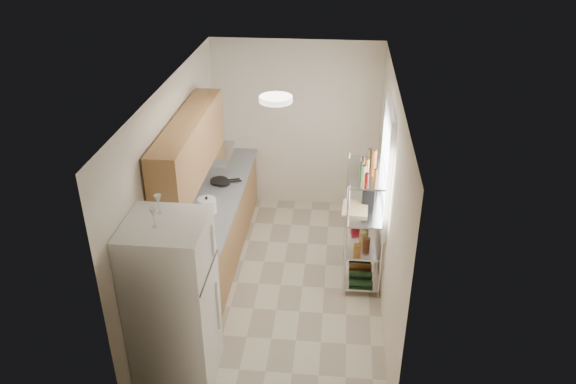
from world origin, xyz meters
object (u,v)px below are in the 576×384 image
(frying_pan_large, at_px, (219,181))
(cutting_board, at_px, (355,209))
(rice_cooker, at_px, (207,206))
(espresso_machine, at_px, (369,193))
(refrigerator, at_px, (173,303))

(frying_pan_large, height_order, cutting_board, cutting_board)
(cutting_board, bearing_deg, rice_cooker, -178.42)
(frying_pan_large, relative_size, espresso_machine, 0.95)
(espresso_machine, bearing_deg, frying_pan_large, 170.41)
(rice_cooker, distance_m, frying_pan_large, 0.81)
(refrigerator, height_order, espresso_machine, refrigerator)
(refrigerator, relative_size, espresso_machine, 7.05)
(rice_cooker, relative_size, frying_pan_large, 0.94)
(refrigerator, bearing_deg, frying_pan_large, 91.80)
(cutting_board, relative_size, espresso_machine, 1.54)
(frying_pan_large, xyz_separation_m, cutting_board, (1.84, -0.76, 0.10))
(cutting_board, distance_m, espresso_machine, 0.28)
(rice_cooker, relative_size, cutting_board, 0.58)
(refrigerator, relative_size, frying_pan_large, 7.39)
(refrigerator, xyz_separation_m, espresso_machine, (1.92, 2.00, 0.23))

